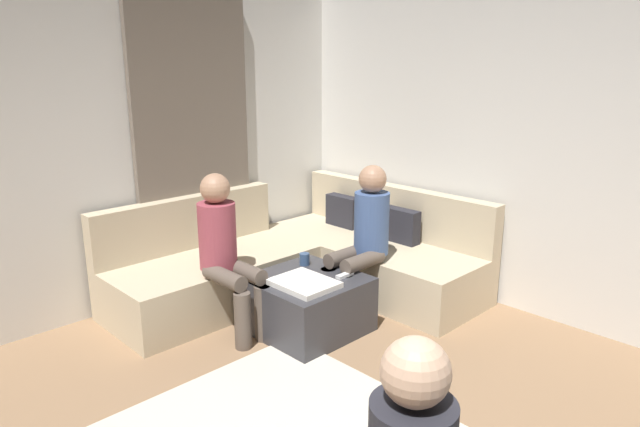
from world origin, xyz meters
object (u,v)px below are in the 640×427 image
Objects in this scene: ottoman at (307,304)px; person_on_couch_back at (363,234)px; coffee_mug at (304,259)px; sectional_couch at (304,261)px; person_on_couch_side at (225,248)px; game_remote at (345,275)px.

ottoman is 0.71m from person_on_couch_back.
coffee_mug is 0.08× the size of person_on_couch_back.
sectional_couch is 2.12× the size of person_on_couch_side.
game_remote reaches higher than ottoman.
person_on_couch_side is at bearing -107.58° from coffee_mug.
game_remote is at bearing -20.22° from sectional_couch.
game_remote is 0.41m from person_on_couch_back.
ottoman is 0.63× the size of person_on_couch_back.
sectional_couch is 17.00× the size of game_remote.
person_on_couch_back reaches higher than sectional_couch.
person_on_couch_back is at bearing 153.66° from person_on_couch_side.
person_on_couch_side reaches higher than ottoman.
coffee_mug is 0.08× the size of person_on_couch_side.
person_on_couch_back reaches higher than game_remote.
sectional_couch is at bearing 137.46° from coffee_mug.
coffee_mug is at bearing 162.42° from person_on_couch_side.
ottoman is 8.00× the size of coffee_mug.
person_on_couch_side is (-0.19, -0.61, 0.19)m from coffee_mug.
person_on_couch_back is (0.63, 0.06, 0.38)m from sectional_couch.
coffee_mug is at bearing 140.71° from ottoman.
person_on_couch_back is 1.00× the size of person_on_couch_side.
coffee_mug is (-0.22, 0.18, 0.26)m from ottoman.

